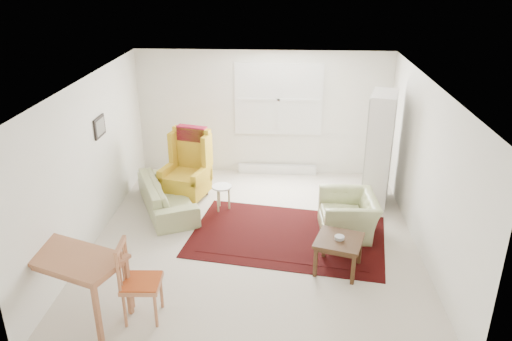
# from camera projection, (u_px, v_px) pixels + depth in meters

# --- Properties ---
(room) EXTENTS (5.04, 5.54, 2.51)m
(room) POSITION_uv_depth(u_px,v_px,m) (257.00, 160.00, 7.59)
(room) COLOR beige
(room) RESTS_ON ground
(rug) EXTENTS (3.29, 2.40, 0.03)m
(rug) POSITION_uv_depth(u_px,v_px,m) (287.00, 235.00, 7.95)
(rug) COLOR black
(rug) RESTS_ON ground
(sofa) EXTENTS (1.43, 2.01, 0.75)m
(sofa) POSITION_uv_depth(u_px,v_px,m) (166.00, 189.00, 8.72)
(sofa) COLOR tan
(sofa) RESTS_ON ground
(armchair) EXTENTS (0.91, 1.02, 0.76)m
(armchair) POSITION_uv_depth(u_px,v_px,m) (348.00, 211.00, 7.93)
(armchair) COLOR tan
(armchair) RESTS_ON ground
(wingback_chair) EXTENTS (0.94, 0.97, 1.30)m
(wingback_chair) POSITION_uv_depth(u_px,v_px,m) (185.00, 166.00, 8.97)
(wingback_chair) COLOR gold
(wingback_chair) RESTS_ON ground
(coffee_table) EXTENTS (0.78, 0.78, 0.51)m
(coffee_table) POSITION_uv_depth(u_px,v_px,m) (338.00, 254.00, 7.00)
(coffee_table) COLOR #3D2412
(coffee_table) RESTS_ON ground
(stool) EXTENTS (0.35, 0.35, 0.46)m
(stool) POSITION_uv_depth(u_px,v_px,m) (222.00, 198.00, 8.73)
(stool) COLOR white
(stool) RESTS_ON ground
(cabinet) EXTENTS (0.61, 0.89, 2.02)m
(cabinet) POSITION_uv_depth(u_px,v_px,m) (380.00, 150.00, 8.71)
(cabinet) COLOR white
(cabinet) RESTS_ON ground
(desk) EXTENTS (1.48, 1.10, 0.84)m
(desk) POSITION_uv_depth(u_px,v_px,m) (73.00, 285.00, 6.07)
(desk) COLOR #AC6B45
(desk) RESTS_ON ground
(desk_chair) EXTENTS (0.48, 0.48, 1.04)m
(desk_chair) POSITION_uv_depth(u_px,v_px,m) (141.00, 281.00, 5.97)
(desk_chair) COLOR #AC6B45
(desk_chair) RESTS_ON ground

